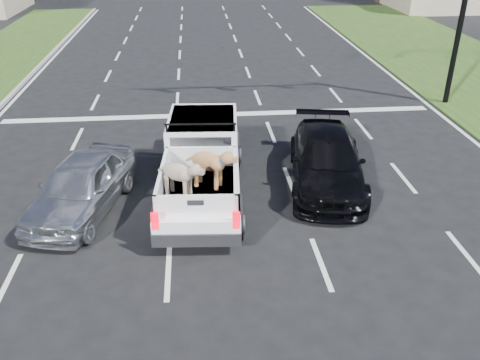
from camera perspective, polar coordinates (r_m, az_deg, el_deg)
The scene contains 5 objects.
ground at distance 11.72m, azimuth 0.63°, elevation -9.85°, with size 160.00×160.00×0.00m, color black.
road_markings at distance 17.36m, azimuth -1.57°, elevation 3.43°, with size 17.75×60.00×0.01m.
pickup_truck at distance 14.17m, azimuth -4.35°, elevation 1.98°, with size 2.50×5.88×2.16m.
silver_sedan at distance 14.10m, azimuth -17.42°, elevation -0.64°, with size 1.76×4.37×1.49m, color #BABDC1.
black_coupe at distance 15.08m, azimuth 9.69°, elevation 2.15°, with size 2.06×5.08×1.47m, color black.
Camera 1 is at (-0.98, -9.24, 7.14)m, focal length 38.00 mm.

